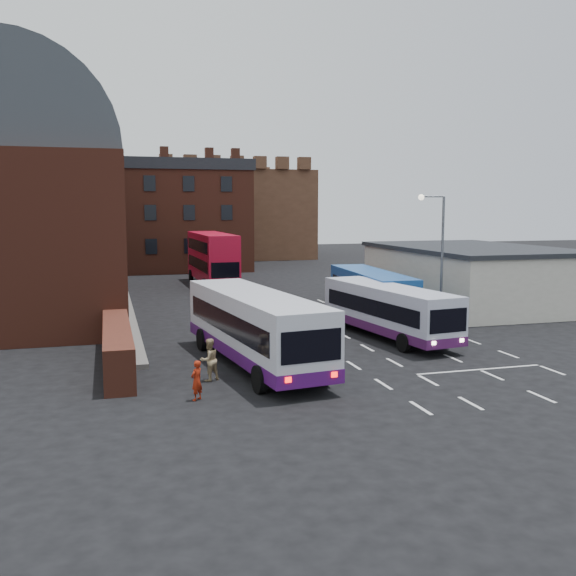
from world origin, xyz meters
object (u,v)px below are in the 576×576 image
object	(u,v)px
street_lamp	(438,247)
pedestrian_red	(197,380)
bus_white_outbound	(254,323)
bus_white_inbound	(388,307)
bus_red_double	(212,258)
bus_blue	(371,290)
pedestrian_beige	(209,360)

from	to	relation	value
street_lamp	pedestrian_red	bearing A→B (deg)	-145.21
bus_white_outbound	bus_white_inbound	xyz separation A→B (m)	(8.32, 3.92, -0.26)
bus_red_double	pedestrian_red	distance (m)	35.25
bus_blue	pedestrian_beige	bearing A→B (deg)	49.12
bus_white_outbound	pedestrian_red	size ratio (longest dim) A/B	8.20
pedestrian_beige	pedestrian_red	bearing A→B (deg)	44.81
bus_blue	pedestrian_beige	distance (m)	18.00
bus_white_inbound	bus_red_double	bearing A→B (deg)	-86.14
street_lamp	pedestrian_beige	bearing A→B (deg)	-150.52
bus_white_outbound	bus_white_inbound	size ratio (longest dim) A/B	1.15
bus_red_double	pedestrian_beige	distance (m)	32.60
bus_white_outbound	pedestrian_red	distance (m)	5.74
street_lamp	bus_white_outbound	bearing A→B (deg)	-153.09
bus_white_inbound	bus_blue	bearing A→B (deg)	-113.68
bus_white_inbound	pedestrian_beige	xyz separation A→B (m)	(-10.69, -5.99, -0.80)
bus_white_inbound	street_lamp	distance (m)	5.81
bus_blue	bus_white_inbound	bearing A→B (deg)	77.79
pedestrian_beige	bus_white_inbound	bearing A→B (deg)	-177.20
bus_blue	street_lamp	xyz separation A→B (m)	(2.34, -4.33, 2.99)
bus_white_inbound	bus_red_double	size ratio (longest dim) A/B	0.90
bus_red_double	street_lamp	bearing A→B (deg)	110.97
pedestrian_red	pedestrian_beige	distance (m)	2.68
bus_white_outbound	bus_blue	world-z (taller)	bus_white_outbound
bus_white_outbound	street_lamp	bearing A→B (deg)	19.58
bus_white_inbound	pedestrian_beige	size ratio (longest dim) A/B	6.06
street_lamp	pedestrian_red	size ratio (longest dim) A/B	5.23
bus_red_double	street_lamp	world-z (taller)	street_lamp
pedestrian_red	pedestrian_beige	xyz separation A→B (m)	(0.86, 2.53, 0.13)
bus_white_inbound	pedestrian_beige	bearing A→B (deg)	21.56
bus_white_outbound	bus_blue	size ratio (longest dim) A/B	1.13
bus_white_inbound	bus_blue	xyz separation A→B (m)	(1.95, 6.80, 0.05)
street_lamp	pedestrian_red	xyz separation A→B (m)	(-15.83, -11.00, -3.96)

